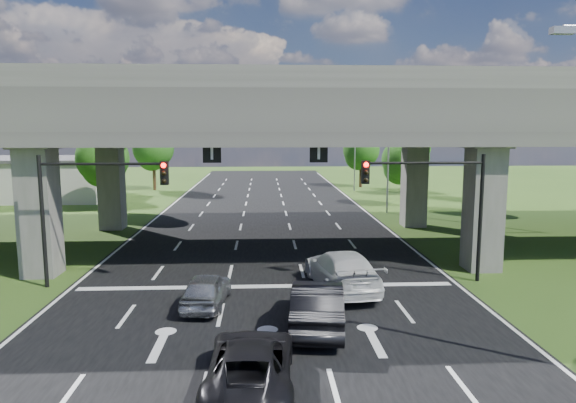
{
  "coord_description": "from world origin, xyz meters",
  "views": [
    {
      "loc": [
        -0.11,
        -19.11,
        7.11
      ],
      "look_at": [
        1.22,
        8.38,
        3.25
      ],
      "focal_mm": 32.0,
      "sensor_mm": 36.0,
      "label": 1
    }
  ],
  "objects": [
    {
      "name": "tree_right_near",
      "position": [
        13.05,
        28.0,
        4.5
      ],
      "size": [
        4.2,
        4.2,
        7.28
      ],
      "color": "black",
      "rests_on": "ground"
    },
    {
      "name": "car_white",
      "position": [
        3.36,
        3.0,
        0.89
      ],
      "size": [
        3.13,
        6.19,
        1.72
      ],
      "primitive_type": "imported",
      "rotation": [
        0.0,
        0.0,
        3.27
      ],
      "color": "silver",
      "rests_on": "road"
    },
    {
      "name": "streetlight_far",
      "position": [
        10.1,
        24.0,
        5.85
      ],
      "size": [
        3.38,
        0.25,
        10.0
      ],
      "color": "gray",
      "rests_on": "ground"
    },
    {
      "name": "car_silver",
      "position": [
        -2.45,
        1.03,
        0.71
      ],
      "size": [
        1.93,
        4.09,
        1.35
      ],
      "primitive_type": "imported",
      "rotation": [
        0.0,
        0.0,
        3.05
      ],
      "color": "#9A9CA1",
      "rests_on": "road"
    },
    {
      "name": "car_trailing",
      "position": [
        -0.5,
        -5.77,
        0.73
      ],
      "size": [
        2.53,
        5.15,
        1.41
      ],
      "primitive_type": "imported",
      "rotation": [
        0.0,
        0.0,
        3.1
      ],
      "color": "black",
      "rests_on": "road"
    },
    {
      "name": "tree_left_mid",
      "position": [
        -16.95,
        34.0,
        4.17
      ],
      "size": [
        3.91,
        3.9,
        6.76
      ],
      "color": "black",
      "rests_on": "ground"
    },
    {
      "name": "tree_right_mid",
      "position": [
        16.05,
        36.0,
        4.17
      ],
      "size": [
        3.91,
        3.9,
        6.76
      ],
      "color": "black",
      "rests_on": "ground"
    },
    {
      "name": "overpass",
      "position": [
        0.0,
        12.0,
        7.92
      ],
      "size": [
        80.0,
        15.0,
        10.0
      ],
      "color": "#3C3936",
      "rests_on": "ground"
    },
    {
      "name": "tree_left_far",
      "position": [
        -12.95,
        42.0,
        5.14
      ],
      "size": [
        4.8,
        4.8,
        8.32
      ],
      "color": "black",
      "rests_on": "ground"
    },
    {
      "name": "car_dark",
      "position": [
        1.8,
        -1.43,
        0.88
      ],
      "size": [
        2.35,
        5.31,
        1.69
      ],
      "primitive_type": "imported",
      "rotation": [
        0.0,
        0.0,
        3.03
      ],
      "color": "black",
      "rests_on": "road"
    },
    {
      "name": "warehouse",
      "position": [
        -26.0,
        35.0,
        2.0
      ],
      "size": [
        20.0,
        10.0,
        4.0
      ],
      "primitive_type": "cube",
      "color": "#9E9E99",
      "rests_on": "ground"
    },
    {
      "name": "signal_right",
      "position": [
        7.82,
        3.94,
        4.19
      ],
      "size": [
        5.76,
        0.54,
        6.0
      ],
      "color": "black",
      "rests_on": "ground"
    },
    {
      "name": "ground",
      "position": [
        0.0,
        0.0,
        0.0
      ],
      "size": [
        160.0,
        160.0,
        0.0
      ],
      "primitive_type": "plane",
      "color": "#2E4B18",
      "rests_on": "ground"
    },
    {
      "name": "signal_left",
      "position": [
        -7.82,
        3.94,
        4.19
      ],
      "size": [
        5.76,
        0.54,
        6.0
      ],
      "color": "black",
      "rests_on": "ground"
    },
    {
      "name": "road",
      "position": [
        0.0,
        10.0,
        0.01
      ],
      "size": [
        18.0,
        120.0,
        0.03
      ],
      "primitive_type": "cube",
      "color": "black",
      "rests_on": "ground"
    },
    {
      "name": "tree_right_far",
      "position": [
        12.05,
        44.0,
        4.82
      ],
      "size": [
        4.5,
        4.5,
        7.8
      ],
      "color": "black",
      "rests_on": "ground"
    },
    {
      "name": "streetlight_beyond",
      "position": [
        10.1,
        40.0,
        5.85
      ],
      "size": [
        3.38,
        0.25,
        10.0
      ],
      "color": "gray",
      "rests_on": "ground"
    },
    {
      "name": "tree_left_near",
      "position": [
        -13.95,
        26.0,
        4.82
      ],
      "size": [
        4.5,
        4.5,
        7.8
      ],
      "color": "black",
      "rests_on": "ground"
    }
  ]
}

